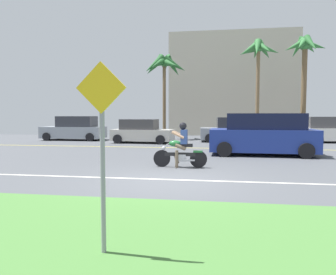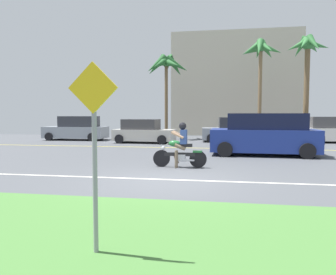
# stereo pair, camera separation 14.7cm
# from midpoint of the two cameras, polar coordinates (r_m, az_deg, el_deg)

# --- Properties ---
(ground) EXTENTS (56.00, 30.00, 0.04)m
(ground) POSITION_cam_midpoint_polar(r_m,az_deg,el_deg) (11.71, 3.06, -4.76)
(ground) COLOR #4C4F54
(grass_median) EXTENTS (56.00, 3.80, 0.06)m
(grass_median) POSITION_cam_midpoint_polar(r_m,az_deg,el_deg) (4.90, -6.69, -16.75)
(grass_median) COLOR #477A38
(grass_median) RESTS_ON ground
(lane_line_near) EXTENTS (50.40, 0.12, 0.01)m
(lane_line_near) POSITION_cam_midpoint_polar(r_m,az_deg,el_deg) (8.86, 0.93, -7.45)
(lane_line_near) COLOR silver
(lane_line_near) RESTS_ON ground
(lane_line_far) EXTENTS (50.40, 0.12, 0.01)m
(lane_line_far) POSITION_cam_midpoint_polar(r_m,az_deg,el_deg) (17.26, 5.16, -1.86)
(lane_line_far) COLOR yellow
(lane_line_far) RESTS_ON ground
(motorcyclist) EXTENTS (1.82, 0.59, 1.52)m
(motorcyclist) POSITION_cam_midpoint_polar(r_m,az_deg,el_deg) (10.86, 2.55, -1.92)
(motorcyclist) COLOR black
(motorcyclist) RESTS_ON ground
(suv_nearby) EXTENTS (4.75, 2.27, 1.83)m
(suv_nearby) POSITION_cam_midpoint_polar(r_m,az_deg,el_deg) (14.74, 16.90, 0.46)
(suv_nearby) COLOR navy
(suv_nearby) RESTS_ON ground
(parked_car_0) EXTENTS (4.32, 2.05, 1.67)m
(parked_car_0) POSITION_cam_midpoint_polar(r_m,az_deg,el_deg) (23.58, -15.63, 1.47)
(parked_car_0) COLOR #8C939E
(parked_car_0) RESTS_ON ground
(parked_car_1) EXTENTS (3.88, 2.12, 1.49)m
(parked_car_1) POSITION_cam_midpoint_polar(r_m,az_deg,el_deg) (20.45, -4.16, 1.02)
(parked_car_1) COLOR beige
(parked_car_1) RESTS_ON ground
(parked_car_2) EXTENTS (4.15, 2.13, 1.61)m
(parked_car_2) POSITION_cam_midpoint_polar(r_m,az_deg,el_deg) (21.63, 11.84, 1.24)
(parked_car_2) COLOR #8C939E
(parked_car_2) RESTS_ON ground
(parked_car_3) EXTENTS (3.94, 2.12, 1.65)m
(parked_car_3) POSITION_cam_midpoint_polar(r_m,az_deg,el_deg) (23.09, 26.85, 1.10)
(parked_car_3) COLOR white
(parked_car_3) RESTS_ON ground
(palm_tree_0) EXTENTS (3.07, 2.82, 7.37)m
(palm_tree_0) POSITION_cam_midpoint_polar(r_m,az_deg,el_deg) (25.27, 23.59, 13.36)
(palm_tree_0) COLOR brown
(palm_tree_0) RESTS_ON ground
(palm_tree_1) EXTENTS (3.03, 3.00, 7.16)m
(palm_tree_1) POSITION_cam_midpoint_polar(r_m,az_deg,el_deg) (24.72, 16.23, 13.95)
(palm_tree_1) COLOR brown
(palm_tree_1) RESTS_ON ground
(palm_tree_2) EXTENTS (3.31, 3.38, 6.20)m
(palm_tree_2) POSITION_cam_midpoint_polar(r_m,az_deg,el_deg) (23.87, -0.13, 12.32)
(palm_tree_2) COLOR brown
(palm_tree_2) RESTS_ON ground
(street_sign) EXTENTS (0.62, 0.06, 2.40)m
(street_sign) POSITION_cam_midpoint_polar(r_m,az_deg,el_deg) (4.00, -11.90, -0.34)
(street_sign) COLOR gray
(street_sign) RESTS_ON ground
(building_far) EXTENTS (10.83, 4.00, 8.78)m
(building_far) POSITION_cam_midpoint_polar(r_m,az_deg,el_deg) (29.64, 11.82, 9.01)
(building_far) COLOR beige
(building_far) RESTS_ON ground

